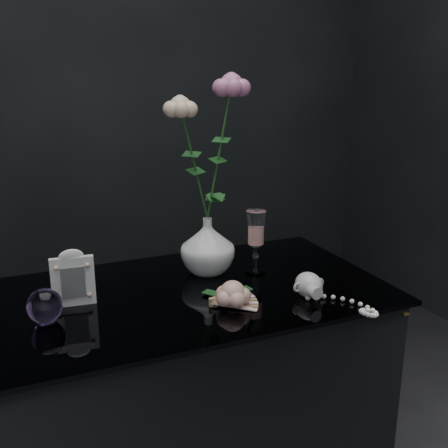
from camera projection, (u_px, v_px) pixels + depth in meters
name	position (u px, v px, depth m)	size (l,w,h in m)	color
table	(187.00, 417.00, 1.47)	(1.05, 0.58, 0.76)	black
vase	(208.00, 246.00, 1.47)	(0.15, 0.15, 0.16)	white
wine_glass	(256.00, 242.00, 1.46)	(0.06, 0.06, 0.18)	white
picture_frame	(73.00, 277.00, 1.26)	(0.11, 0.08, 0.14)	silver
paperweight	(45.00, 306.00, 1.18)	(0.08, 0.08, 0.08)	#AE84D7
paper_fan	(211.00, 301.00, 1.27)	(0.23, 0.18, 0.02)	beige
loose_rose	(233.00, 294.00, 1.27)	(0.15, 0.19, 0.07)	#EAAC97
pearl_jar	(309.00, 284.00, 1.32)	(0.22, 0.23, 0.07)	silver
roses	(208.00, 144.00, 1.38)	(0.23, 0.12, 0.44)	beige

